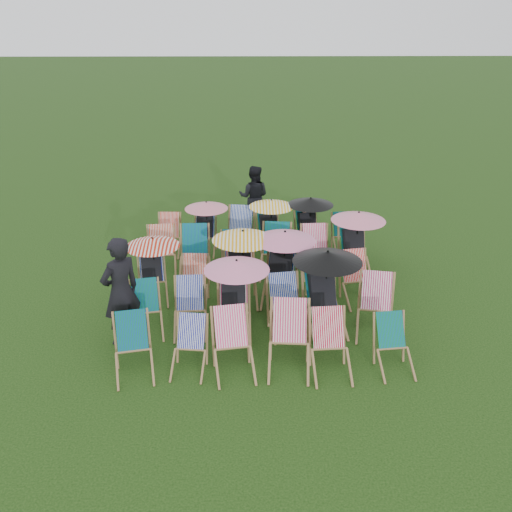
{
  "coord_description": "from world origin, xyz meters",
  "views": [
    {
      "loc": [
        -0.19,
        -9.77,
        5.43
      ],
      "look_at": [
        -0.03,
        0.15,
        0.9
      ],
      "focal_mm": 40.0,
      "sensor_mm": 36.0,
      "label": 1
    }
  ],
  "objects_px": {
    "deckchair_0": "(133,348)",
    "person_left": "(121,292)",
    "deckchair_29": "(345,234)",
    "person_rear": "(254,197)",
    "deckchair_5": "(395,346)"
  },
  "relations": [
    {
      "from": "deckchair_0",
      "to": "deckchair_5",
      "type": "distance_m",
      "value": 4.09
    },
    {
      "from": "deckchair_0",
      "to": "person_rear",
      "type": "height_order",
      "value": "person_rear"
    },
    {
      "from": "deckchair_0",
      "to": "person_rear",
      "type": "distance_m",
      "value": 6.6
    },
    {
      "from": "deckchair_29",
      "to": "person_rear",
      "type": "distance_m",
      "value": 2.65
    },
    {
      "from": "deckchair_0",
      "to": "person_left",
      "type": "height_order",
      "value": "person_left"
    },
    {
      "from": "deckchair_0",
      "to": "person_left",
      "type": "distance_m",
      "value": 1.09
    },
    {
      "from": "deckchair_5",
      "to": "person_left",
      "type": "height_order",
      "value": "person_left"
    },
    {
      "from": "deckchair_29",
      "to": "person_left",
      "type": "xyz_separation_m",
      "value": [
        -4.36,
        -3.8,
        0.55
      ]
    },
    {
      "from": "person_left",
      "to": "person_rear",
      "type": "xyz_separation_m",
      "value": [
        2.28,
        5.39,
        -0.17
      ]
    },
    {
      "from": "deckchair_29",
      "to": "deckchair_0",
      "type": "bearing_deg",
      "value": -135.06
    },
    {
      "from": "deckchair_29",
      "to": "person_left",
      "type": "relative_size",
      "value": 0.43
    },
    {
      "from": "person_left",
      "to": "person_rear",
      "type": "height_order",
      "value": "person_left"
    },
    {
      "from": "person_left",
      "to": "person_rear",
      "type": "relative_size",
      "value": 1.21
    },
    {
      "from": "deckchair_0",
      "to": "deckchair_5",
      "type": "relative_size",
      "value": 1.12
    },
    {
      "from": "deckchair_29",
      "to": "person_rear",
      "type": "xyz_separation_m",
      "value": [
        -2.08,
        1.59,
        0.39
      ]
    }
  ]
}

